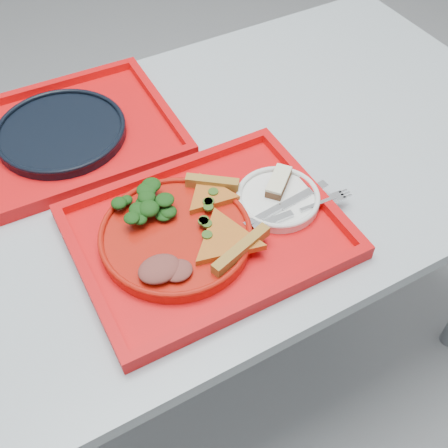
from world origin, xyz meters
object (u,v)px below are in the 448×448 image
Objects in this scene: dinner_plate at (176,237)px; navy_plate at (61,133)px; tray_far at (63,138)px; dessert_bar at (279,182)px; tray_main at (207,235)px.

dinner_plate reaches higher than navy_plate.
dessert_bar is at bearing -47.21° from tray_far.
tray_far is 1.73× the size of dinner_plate.
tray_main is 0.06m from dinner_plate.
navy_plate is at bearing 103.04° from dinner_plate.
dinner_plate is at bearing 170.48° from tray_main.
dinner_plate is at bearing 143.39° from dessert_bar.
dinner_plate reaches higher than tray_far.
dinner_plate is 0.22m from dessert_bar.
navy_plate is at bearing 111.30° from tray_main.
tray_main is at bearing -10.30° from dinner_plate.
tray_main is at bearing -69.49° from navy_plate.
dinner_plate is 1.00× the size of navy_plate.
navy_plate reaches higher than tray_far.
dessert_bar is at bearing 3.79° from dinner_plate.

